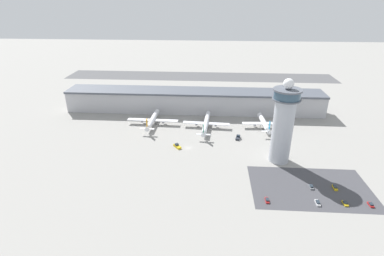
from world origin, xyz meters
TOP-DOWN VIEW (x-y plane):
  - ground_plane at (0.00, 0.00)m, footprint 1000.00×1000.00m
  - terminal_building at (0.00, 70.00)m, footprint 222.48×25.00m
  - runway_strip at (0.00, 191.13)m, footprint 333.72×44.00m
  - control_tower at (58.34, -12.55)m, footprint 16.47×16.47m
  - parking_lot_surface at (69.95, -41.20)m, footprint 64.00×40.00m
  - airplane_gate_alpha at (-31.21, 37.13)m, footprint 40.74×38.10m
  - airplane_gate_bravo at (11.48, 33.63)m, footprint 36.47×44.30m
  - airplane_gate_charlie at (56.46, 36.61)m, footprint 33.63×34.47m
  - service_truck_catering at (35.10, 16.39)m, footprint 4.02×6.83m
  - service_truck_fuel at (-7.41, 0.27)m, footprint 6.20×7.09m
  - car_navy_sedan at (83.27, -54.15)m, footprint 2.02×4.31m
  - car_blue_compact at (95.55, -54.45)m, footprint 1.93×4.09m
  - car_red_hatchback at (44.63, -54.30)m, footprint 1.72×4.57m
  - car_silver_sedan at (69.59, -54.77)m, footprint 1.79×4.78m
  - car_black_suv at (70.42, -41.18)m, footprint 1.86×4.27m
  - car_maroon_suv at (83.01, -41.02)m, footprint 1.84×4.83m

SIDE VIEW (x-z plane):
  - ground_plane at x=0.00m, z-range 0.00..0.00m
  - runway_strip at x=0.00m, z-range 0.00..0.01m
  - parking_lot_surface at x=69.95m, z-range 0.00..0.01m
  - car_blue_compact at x=95.55m, z-range -0.16..1.20m
  - car_navy_sedan at x=83.27m, z-range -0.16..1.20m
  - car_red_hatchback at x=44.63m, z-range -0.16..1.23m
  - car_black_suv at x=70.42m, z-range -0.16..1.28m
  - car_silver_sedan at x=69.59m, z-range -0.17..1.34m
  - car_maroon_suv at x=83.01m, z-range -0.17..1.37m
  - service_truck_fuel at x=-7.41m, z-range -0.39..2.12m
  - service_truck_catering at x=35.10m, z-range -0.41..2.26m
  - airplane_gate_bravo at x=11.48m, z-range -1.77..10.02m
  - airplane_gate_charlie at x=56.46m, z-range -1.96..10.42m
  - airplane_gate_alpha at x=-31.21m, z-range -1.98..10.51m
  - terminal_building at x=0.00m, z-range 0.10..19.15m
  - control_tower at x=58.34m, z-range -0.79..52.00m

